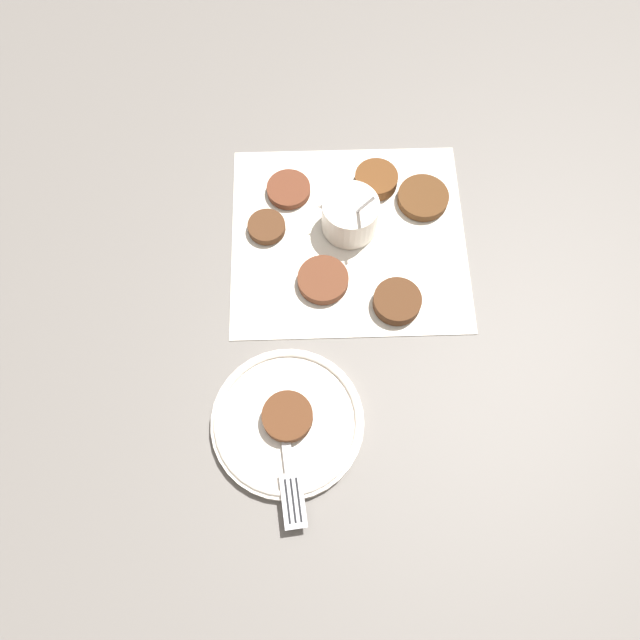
# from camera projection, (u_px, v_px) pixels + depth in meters

# --- Properties ---
(ground_plane) EXTENTS (4.00, 4.00, 0.00)m
(ground_plane) POSITION_uv_depth(u_px,v_px,m) (357.00, 245.00, 0.96)
(ground_plane) COLOR #605B56
(napkin) EXTENTS (0.38, 0.36, 0.00)m
(napkin) POSITION_uv_depth(u_px,v_px,m) (348.00, 238.00, 0.96)
(napkin) COLOR silver
(napkin) RESTS_ON ground_plane
(sauce_bowl) EXTENTS (0.09, 0.09, 0.12)m
(sauce_bowl) POSITION_uv_depth(u_px,v_px,m) (350.00, 216.00, 0.94)
(sauce_bowl) COLOR silver
(sauce_bowl) RESTS_ON napkin
(fritter_0) EXTENTS (0.08, 0.08, 0.01)m
(fritter_0) POSITION_uv_depth(u_px,v_px,m) (423.00, 198.00, 0.98)
(fritter_0) COLOR #4F2F18
(fritter_0) RESTS_ON napkin
(fritter_1) EXTENTS (0.07, 0.07, 0.02)m
(fritter_1) POSITION_uv_depth(u_px,v_px,m) (397.00, 301.00, 0.91)
(fritter_1) COLOR #492B18
(fritter_1) RESTS_ON napkin
(fritter_2) EXTENTS (0.08, 0.08, 0.02)m
(fritter_2) POSITION_uv_depth(u_px,v_px,m) (323.00, 280.00, 0.92)
(fritter_2) COLOR #59301E
(fritter_2) RESTS_ON napkin
(fritter_3) EXTENTS (0.07, 0.07, 0.01)m
(fritter_3) POSITION_uv_depth(u_px,v_px,m) (289.00, 189.00, 0.99)
(fritter_3) COLOR #5A2E1D
(fritter_3) RESTS_ON napkin
(fritter_4) EXTENTS (0.07, 0.07, 0.02)m
(fritter_4) POSITION_uv_depth(u_px,v_px,m) (376.00, 180.00, 0.99)
(fritter_4) COLOR #593318
(fritter_4) RESTS_ON napkin
(fritter_5) EXTENTS (0.06, 0.06, 0.01)m
(fritter_5) POSITION_uv_depth(u_px,v_px,m) (267.00, 227.00, 0.96)
(fritter_5) COLOR #4A2C19
(fritter_5) RESTS_ON napkin
(serving_plate) EXTENTS (0.21, 0.21, 0.02)m
(serving_plate) POSITION_uv_depth(u_px,v_px,m) (288.00, 422.00, 0.84)
(serving_plate) COLOR silver
(serving_plate) RESTS_ON ground_plane
(fritter_on_plate) EXTENTS (0.07, 0.07, 0.02)m
(fritter_on_plate) POSITION_uv_depth(u_px,v_px,m) (287.00, 417.00, 0.83)
(fritter_on_plate) COLOR #512D19
(fritter_on_plate) RESTS_ON serving_plate
(fork) EXTENTS (0.05, 0.18, 0.00)m
(fork) POSITION_uv_depth(u_px,v_px,m) (290.00, 472.00, 0.80)
(fork) COLOR silver
(fork) RESTS_ON serving_plate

